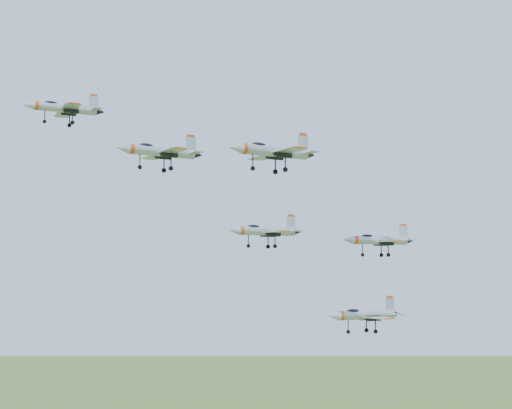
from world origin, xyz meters
TOP-DOWN VIEW (x-y plane):
  - jet_lead at (-24.01, 7.11)m, footprint 11.11×9.17m
  - jet_left_high at (-14.26, -3.34)m, footprint 12.09×9.96m
  - jet_right_high at (-4.30, -14.73)m, footprint 12.36×10.17m
  - jet_left_low at (8.79, 10.18)m, footprint 13.12×10.81m
  - jet_right_low at (14.03, -11.57)m, footprint 10.73×9.00m
  - jet_trail at (21.14, 0.99)m, footprint 13.41×11.07m

SIDE VIEW (x-z plane):
  - jet_trail at x=21.14m, z-range 112.00..115.58m
  - jet_right_low at x=14.03m, z-range 123.22..126.09m
  - jet_left_low at x=8.79m, z-range 125.06..128.57m
  - jet_right_high at x=-4.30m, z-range 133.21..136.51m
  - jet_left_high at x=-14.26m, z-range 134.08..137.32m
  - jet_lead at x=-24.01m, z-range 140.82..143.80m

